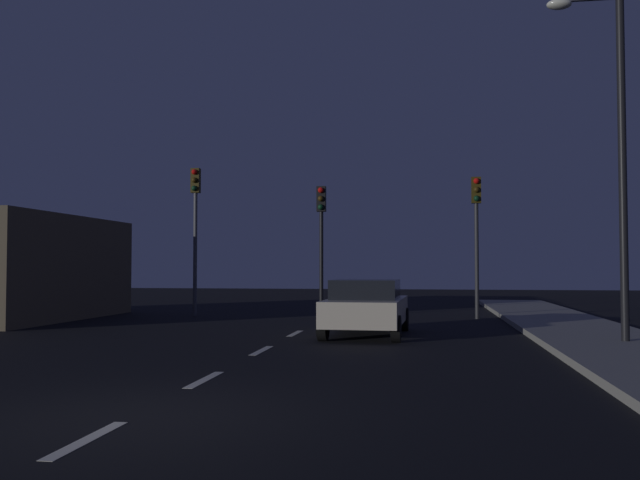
% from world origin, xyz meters
% --- Properties ---
extents(ground_plane, '(80.00, 80.00, 0.00)m').
position_xyz_m(ground_plane, '(0.00, 7.00, 0.00)').
color(ground_plane, black).
extents(sidewalk_curb_right, '(3.00, 40.00, 0.15)m').
position_xyz_m(sidewalk_curb_right, '(7.50, 7.00, 0.07)').
color(sidewalk_curb_right, gray).
rests_on(sidewalk_curb_right, ground_plane).
extents(lane_stripe_nearest, '(0.16, 1.60, 0.01)m').
position_xyz_m(lane_stripe_nearest, '(0.00, -1.20, 0.00)').
color(lane_stripe_nearest, silver).
rests_on(lane_stripe_nearest, ground_plane).
extents(lane_stripe_second, '(0.16, 1.60, 0.01)m').
position_xyz_m(lane_stripe_second, '(0.00, 2.60, 0.00)').
color(lane_stripe_second, silver).
rests_on(lane_stripe_second, ground_plane).
extents(lane_stripe_third, '(0.16, 1.60, 0.01)m').
position_xyz_m(lane_stripe_third, '(0.00, 6.40, 0.00)').
color(lane_stripe_third, silver).
rests_on(lane_stripe_third, ground_plane).
extents(lane_stripe_fourth, '(0.16, 1.60, 0.01)m').
position_xyz_m(lane_stripe_fourth, '(0.00, 10.20, 0.00)').
color(lane_stripe_fourth, silver).
rests_on(lane_stripe_fourth, ground_plane).
extents(traffic_signal_left, '(0.32, 0.38, 5.39)m').
position_xyz_m(traffic_signal_left, '(-4.86, 16.16, 3.75)').
color(traffic_signal_left, '#4C4C51').
rests_on(traffic_signal_left, ground_plane).
extents(traffic_signal_center, '(0.32, 0.38, 4.64)m').
position_xyz_m(traffic_signal_center, '(-0.20, 16.16, 3.27)').
color(traffic_signal_center, black).
rests_on(traffic_signal_center, ground_plane).
extents(traffic_signal_right, '(0.32, 0.38, 4.87)m').
position_xyz_m(traffic_signal_right, '(5.19, 16.16, 3.41)').
color(traffic_signal_right, '#2D2D30').
rests_on(traffic_signal_right, ground_plane).
extents(car_stopped_ahead, '(2.09, 4.17, 1.45)m').
position_xyz_m(car_stopped_ahead, '(1.93, 9.94, 0.75)').
color(car_stopped_ahead, beige).
rests_on(car_stopped_ahead, ground_plane).
extents(street_lamp_right, '(1.67, 0.36, 7.95)m').
position_xyz_m(street_lamp_right, '(7.58, 8.14, 4.71)').
color(street_lamp_right, black).
rests_on(street_lamp_right, ground_plane).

